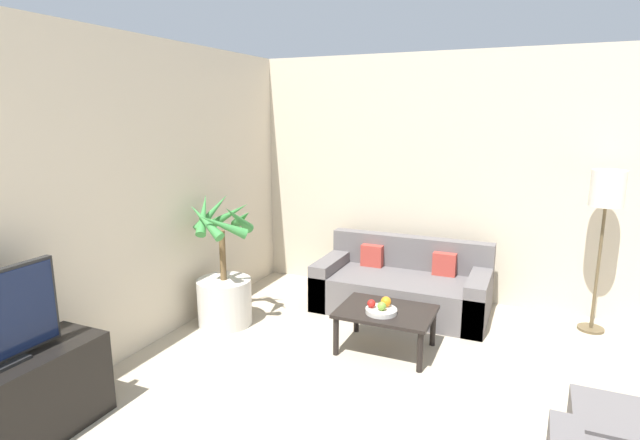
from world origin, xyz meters
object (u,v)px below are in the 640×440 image
orange_fruit (386,302)px  potted_palm (224,285)px  coffee_table (386,315)px  floor_lamp (607,198)px  sofa_loveseat (402,287)px  apple_green (382,306)px  fruit_bowl (381,311)px  apple_red (371,304)px  tv_console (7,409)px

orange_fruit → potted_palm: bearing=-177.5°
coffee_table → floor_lamp: bearing=35.2°
sofa_loveseat → coffee_table: 0.98m
apple_green → sofa_loveseat: bearing=95.3°
sofa_loveseat → floor_lamp: size_ratio=1.14×
apple_green → orange_fruit: 0.10m
fruit_bowl → apple_green: apple_green is taller
apple_green → potted_palm: bearing=179.1°
fruit_bowl → apple_green: (0.01, -0.03, 0.06)m
apple_red → tv_console: bearing=-126.9°
apple_red → sofa_loveseat: bearing=90.2°
floor_lamp → apple_red: size_ratio=21.55×
floor_lamp → coffee_table: 2.30m
fruit_bowl → orange_fruit: bearing=72.0°
apple_green → fruit_bowl: bearing=111.0°
potted_palm → floor_lamp: 3.68m
orange_fruit → coffee_table: bearing=97.6°
apple_red → orange_fruit: orange_fruit is taller
tv_console → floor_lamp: size_ratio=0.79×
sofa_loveseat → orange_fruit: (0.11, -1.00, 0.21)m
fruit_bowl → apple_green: size_ratio=3.59×
potted_palm → sofa_loveseat: 1.86m
potted_palm → apple_red: potted_palm is taller
tv_console → fruit_bowl: bearing=51.7°
apple_red → apple_green: (0.10, -0.02, 0.00)m
apple_green → apple_red: bearing=166.9°
sofa_loveseat → apple_green: 1.12m
coffee_table → fruit_bowl: (-0.02, -0.09, 0.07)m
tv_console → coffee_table: tv_console is taller
apple_red → orange_fruit: size_ratio=0.81×
floor_lamp → fruit_bowl: size_ratio=5.74×
sofa_loveseat → apple_green: size_ratio=23.45×
potted_palm → floor_lamp: size_ratio=0.84×
potted_palm → orange_fruit: bearing=2.5°
tv_console → potted_palm: bearing=87.3°
potted_palm → apple_green: (1.62, -0.03, 0.05)m
coffee_table → orange_fruit: bearing=-82.4°
orange_fruit → apple_green: bearing=-95.0°
potted_palm → fruit_bowl: 1.60m
coffee_table → apple_green: size_ratio=10.88×
floor_lamp → apple_red: bearing=-144.3°
fruit_bowl → orange_fruit: orange_fruit is taller
sofa_loveseat → potted_palm: bearing=-144.8°
sofa_loveseat → apple_green: sofa_loveseat is taller
floor_lamp → apple_green: size_ratio=20.58×
sofa_loveseat → apple_green: (0.10, -1.09, 0.20)m
apple_red → fruit_bowl: bearing=6.1°
apple_red → orange_fruit: 0.13m
tv_console → floor_lamp: floor_lamp is taller
apple_green → floor_lamp: bearing=37.8°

